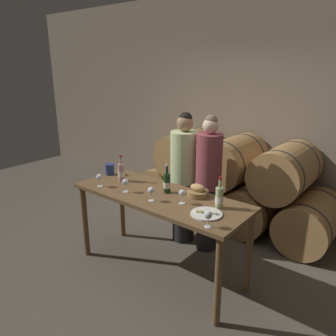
{
  "coord_description": "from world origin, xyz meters",
  "views": [
    {
      "loc": [
        2.0,
        -2.36,
        2.17
      ],
      "look_at": [
        0.0,
        0.14,
        1.15
      ],
      "focal_mm": 35.0,
      "sensor_mm": 36.0,
      "label": 1
    }
  ],
  "objects": [
    {
      "name": "wine_bottle_white",
      "position": [
        0.64,
        0.1,
        1.01
      ],
      "size": [
        0.08,
        0.08,
        0.3
      ],
      "color": "#ADBC7F",
      "rests_on": "tasting_table"
    },
    {
      "name": "tasting_table",
      "position": [
        0.0,
        0.0,
        0.79
      ],
      "size": [
        1.89,
        0.7,
        0.9
      ],
      "color": "brown",
      "rests_on": "ground_plane"
    },
    {
      "name": "blue_crock",
      "position": [
        -0.88,
        0.12,
        0.97
      ],
      "size": [
        0.11,
        0.11,
        0.13
      ],
      "color": "navy",
      "rests_on": "tasting_table"
    },
    {
      "name": "person_right",
      "position": [
        0.14,
        0.72,
        0.85
      ],
      "size": [
        0.3,
        0.3,
        1.64
      ],
      "color": "#232326",
      "rests_on": "ground_plane"
    },
    {
      "name": "cheese_plate",
      "position": [
        0.62,
        -0.09,
        0.91
      ],
      "size": [
        0.28,
        0.28,
        0.04
      ],
      "color": "white",
      "rests_on": "tasting_table"
    },
    {
      "name": "stone_wall_back",
      "position": [
        0.0,
        2.16,
        1.6
      ],
      "size": [
        10.0,
        0.12,
        3.2
      ],
      "color": "gray",
      "rests_on": "ground_plane"
    },
    {
      "name": "wine_bottle_rose",
      "position": [
        -0.6,
        0.05,
        1.01
      ],
      "size": [
        0.08,
        0.08,
        0.3
      ],
      "color": "#BC8E93",
      "rests_on": "tasting_table"
    },
    {
      "name": "wine_glass_left",
      "position": [
        -0.32,
        -0.16,
        1.0
      ],
      "size": [
        0.07,
        0.07,
        0.14
      ],
      "color": "white",
      "rests_on": "tasting_table"
    },
    {
      "name": "ground_plane",
      "position": [
        0.0,
        0.0,
        0.0
      ],
      "size": [
        10.0,
        10.0,
        0.0
      ],
      "primitive_type": "plane",
      "color": "#564F44"
    },
    {
      "name": "wine_glass_center",
      "position": [
        0.04,
        -0.17,
        1.0
      ],
      "size": [
        0.07,
        0.07,
        0.14
      ],
      "color": "white",
      "rests_on": "tasting_table"
    },
    {
      "name": "person_left",
      "position": [
        -0.21,
        0.72,
        0.84
      ],
      "size": [
        0.34,
        0.34,
        1.65
      ],
      "color": "#232326",
      "rests_on": "ground_plane"
    },
    {
      "name": "wine_glass_far_left",
      "position": [
        -0.66,
        -0.22,
        1.0
      ],
      "size": [
        0.07,
        0.07,
        0.14
      ],
      "color": "white",
      "rests_on": "tasting_table"
    },
    {
      "name": "barrel_stack",
      "position": [
        0.0,
        1.57,
        0.57
      ],
      "size": [
        2.84,
        0.94,
        1.23
      ],
      "color": "#A87A47",
      "rests_on": "ground_plane"
    },
    {
      "name": "bread_basket",
      "position": [
        0.32,
        0.21,
        0.95
      ],
      "size": [
        0.22,
        0.22,
        0.13
      ],
      "color": "olive",
      "rests_on": "tasting_table"
    },
    {
      "name": "wine_bottle_red",
      "position": [
        0.02,
        0.09,
        1.01
      ],
      "size": [
        0.08,
        0.08,
        0.31
      ],
      "color": "#193819",
      "rests_on": "tasting_table"
    },
    {
      "name": "wine_glass_right",
      "position": [
        0.31,
        -0.04,
        1.0
      ],
      "size": [
        0.07,
        0.07,
        0.14
      ],
      "color": "white",
      "rests_on": "tasting_table"
    },
    {
      "name": "wine_glass_far_right",
      "position": [
        0.76,
        -0.28,
        1.0
      ],
      "size": [
        0.07,
        0.07,
        0.14
      ],
      "color": "white",
      "rests_on": "tasting_table"
    }
  ]
}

